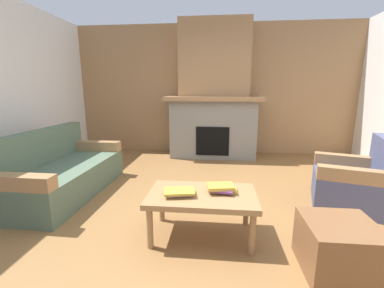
{
  "coord_description": "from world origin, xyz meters",
  "views": [
    {
      "loc": [
        0.09,
        -2.61,
        1.38
      ],
      "look_at": [
        -0.24,
        0.62,
        0.67
      ],
      "focal_mm": 23.72,
      "sensor_mm": 36.0,
      "label": 1
    }
  ],
  "objects_px": {
    "couch": "(61,173)",
    "coffee_table": "(202,199)",
    "fireplace": "(214,100)",
    "ottoman": "(338,247)",
    "armchair": "(354,183)"
  },
  "relations": [
    {
      "from": "armchair",
      "to": "coffee_table",
      "type": "relative_size",
      "value": 0.95
    },
    {
      "from": "couch",
      "to": "armchair",
      "type": "distance_m",
      "value": 3.67
    },
    {
      "from": "couch",
      "to": "armchair",
      "type": "xyz_separation_m",
      "value": [
        3.67,
        -0.0,
        0.01
      ]
    },
    {
      "from": "armchair",
      "to": "coffee_table",
      "type": "bearing_deg",
      "value": -155.19
    },
    {
      "from": "coffee_table",
      "to": "fireplace",
      "type": "bearing_deg",
      "value": 89.27
    },
    {
      "from": "couch",
      "to": "coffee_table",
      "type": "relative_size",
      "value": 1.81
    },
    {
      "from": "fireplace",
      "to": "couch",
      "type": "bearing_deg",
      "value": -131.34
    },
    {
      "from": "couch",
      "to": "coffee_table",
      "type": "height_order",
      "value": "couch"
    },
    {
      "from": "fireplace",
      "to": "coffee_table",
      "type": "distance_m",
      "value": 3.14
    },
    {
      "from": "couch",
      "to": "ottoman",
      "type": "height_order",
      "value": "couch"
    },
    {
      "from": "fireplace",
      "to": "coffee_table",
      "type": "xyz_separation_m",
      "value": [
        -0.04,
        -3.04,
        -0.79
      ]
    },
    {
      "from": "couch",
      "to": "coffee_table",
      "type": "bearing_deg",
      "value": -22.88
    },
    {
      "from": "armchair",
      "to": "coffee_table",
      "type": "distance_m",
      "value": 1.93
    },
    {
      "from": "fireplace",
      "to": "couch",
      "type": "distance_m",
      "value": 3.09
    },
    {
      "from": "fireplace",
      "to": "couch",
      "type": "relative_size",
      "value": 1.49
    }
  ]
}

